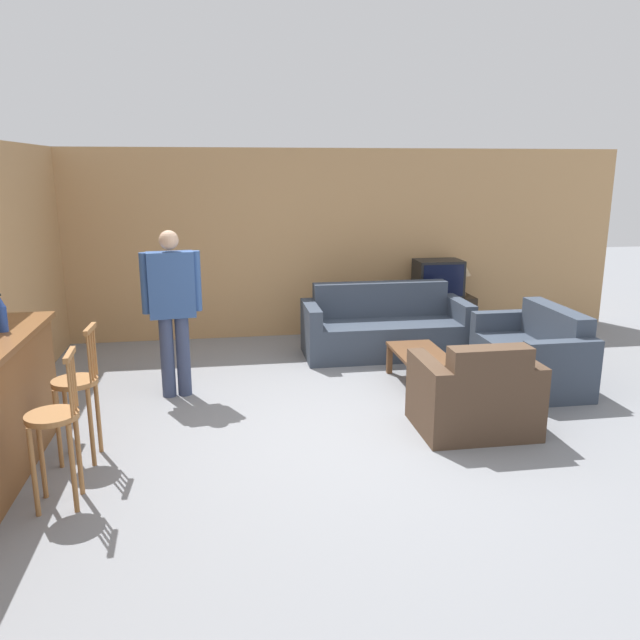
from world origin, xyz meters
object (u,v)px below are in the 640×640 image
(bar_chair_mid, at_px, (78,393))
(tv, at_px, (438,278))
(armchair_near, at_px, (475,397))
(table_lamp, at_px, (462,268))
(loveseat_right, at_px, (533,355))
(coffee_table, at_px, (420,357))
(tv_unit, at_px, (436,315))
(couch_far, at_px, (385,329))
(person_by_window, at_px, (172,305))
(bar_chair_near, at_px, (56,428))
(bottle, at_px, (2,314))

(bar_chair_mid, height_order, tv, bar_chair_mid)
(armchair_near, height_order, table_lamp, table_lamp)
(loveseat_right, relative_size, coffee_table, 1.51)
(tv, distance_m, table_lamp, 0.37)
(loveseat_right, height_order, tv_unit, loveseat_right)
(couch_far, xyz_separation_m, person_by_window, (-2.55, -1.14, 0.66))
(bar_chair_near, xyz_separation_m, tv_unit, (4.20, 4.04, -0.30))
(bottle, height_order, person_by_window, person_by_window)
(loveseat_right, distance_m, coffee_table, 1.27)
(bar_chair_near, bearing_deg, armchair_near, 12.60)
(bar_chair_mid, xyz_separation_m, loveseat_right, (4.56, 1.19, -0.27))
(bar_chair_mid, xyz_separation_m, tv, (4.20, 3.32, 0.24))
(table_lamp, bearing_deg, loveseat_right, -89.41)
(couch_far, height_order, table_lamp, table_lamp)
(tv, bearing_deg, person_by_window, -151.40)
(armchair_near, relative_size, tv, 1.59)
(coffee_table, height_order, table_lamp, table_lamp)
(couch_far, relative_size, coffee_table, 2.12)
(tv, distance_m, person_by_window, 4.02)
(bar_chair_near, height_order, table_lamp, bar_chair_near)
(tv_unit, bearing_deg, couch_far, -141.00)
(coffee_table, height_order, person_by_window, person_by_window)
(loveseat_right, bearing_deg, tv_unit, 99.65)
(bar_chair_near, height_order, loveseat_right, bar_chair_near)
(tv, bearing_deg, bottle, -146.10)
(tv_unit, bearing_deg, bar_chair_near, -136.07)
(bar_chair_mid, distance_m, tv_unit, 5.36)
(bottle, relative_size, table_lamp, 0.58)
(bar_chair_near, height_order, couch_far, bar_chair_near)
(bar_chair_mid, distance_m, person_by_window, 1.60)
(couch_far, bearing_deg, armchair_near, -85.91)
(bar_chair_mid, xyz_separation_m, bottle, (-0.55, 0.14, 0.64))
(armchair_near, bearing_deg, table_lamp, 70.94)
(coffee_table, bearing_deg, armchair_near, -85.24)
(loveseat_right, bearing_deg, person_by_window, 176.85)
(bar_chair_near, xyz_separation_m, person_by_window, (0.67, 2.12, 0.40))
(armchair_near, bearing_deg, couch_far, 94.09)
(bar_chair_mid, distance_m, armchair_near, 3.41)
(coffee_table, bearing_deg, person_by_window, 177.82)
(tv_unit, distance_m, tv, 0.54)
(coffee_table, bearing_deg, table_lamp, 58.56)
(coffee_table, xyz_separation_m, bottle, (-3.84, -1.16, 0.90))
(person_by_window, bearing_deg, bar_chair_mid, -115.64)
(bar_chair_mid, relative_size, couch_far, 0.54)
(bar_chair_mid, xyz_separation_m, armchair_near, (3.40, 0.04, -0.26))
(loveseat_right, distance_m, person_by_window, 3.95)
(bottle, bearing_deg, table_lamp, 32.10)
(tv_unit, height_order, person_by_window, person_by_window)
(couch_far, xyz_separation_m, loveseat_right, (1.33, -1.35, -0.00))
(loveseat_right, xyz_separation_m, coffee_table, (-1.26, 0.11, 0.00))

